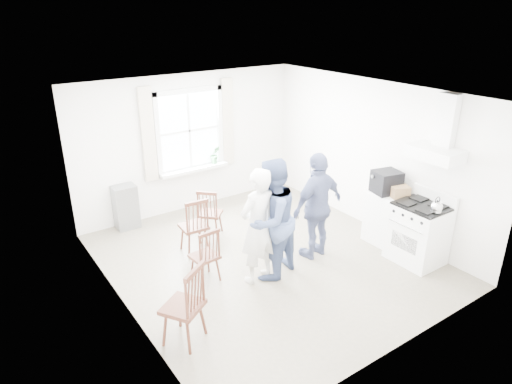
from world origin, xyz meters
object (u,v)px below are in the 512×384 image
low_cabinet (385,217)px  stereo_stack (386,182)px  person_right (318,206)px  person_left (258,226)px  windsor_chair_c (190,297)px  person_mid (271,220)px  windsor_chair_b (196,221)px  windsor_chair_a (208,251)px  gas_stove (418,232)px

low_cabinet → stereo_stack: size_ratio=1.88×
person_right → low_cabinet: bearing=159.6°
person_left → person_right: size_ratio=1.00×
person_left → stereo_stack: bearing=165.6°
low_cabinet → windsor_chair_c: (-3.82, -0.39, 0.19)m
windsor_chair_c → person_mid: (1.64, 0.66, 0.27)m
windsor_chair_b → person_mid: (0.60, -1.17, 0.32)m
person_left → person_right: 1.16m
windsor_chair_a → windsor_chair_c: windsor_chair_c is taller
stereo_stack → person_right: bearing=166.4°
stereo_stack → low_cabinet: bearing=-30.6°
person_mid → person_right: (0.93, 0.05, -0.04)m
low_cabinet → person_right: 1.35m
person_left → windsor_chair_b: bearing=-80.5°
windsor_chair_c → windsor_chair_b: bearing=60.5°
low_cabinet → windsor_chair_b: windsor_chair_b is taller
gas_stove → windsor_chair_b: bearing=141.8°
windsor_chair_a → windsor_chair_c: size_ratio=0.83×
gas_stove → windsor_chair_a: bearing=156.5°
person_mid → person_right: person_mid is taller
windsor_chair_c → person_right: person_right is taller
windsor_chair_c → person_mid: person_mid is taller
stereo_stack → gas_stove: bearing=-91.9°
person_mid → person_right: 0.93m
stereo_stack → windsor_chair_a: (-3.00, 0.57, -0.56)m
gas_stove → low_cabinet: gas_stove is taller
windsor_chair_a → windsor_chair_b: windsor_chair_b is taller
low_cabinet → person_left: size_ratio=0.52×
windsor_chair_c → person_left: 1.58m
person_mid → windsor_chair_a: bearing=-39.7°
windsor_chair_a → windsor_chair_b: size_ratio=0.90×
person_mid → stereo_stack: bearing=154.6°
stereo_stack → windsor_chair_b: bearing=152.7°
gas_stove → person_left: person_left is taller
gas_stove → windsor_chair_a: gas_stove is taller
gas_stove → person_right: person_right is taller
windsor_chair_b → person_left: size_ratio=0.56×
windsor_chair_c → windsor_chair_a: bearing=52.0°
gas_stove → person_left: (-2.34, 0.98, 0.38)m
stereo_stack → person_right: (-1.21, 0.29, -0.22)m
gas_stove → windsor_chair_a: (-2.98, 1.30, 0.04)m
gas_stove → person_left: bearing=157.4°
person_left → person_mid: (0.23, -0.01, 0.04)m
windsor_chair_a → person_mid: person_mid is taller
low_cabinet → person_mid: (-2.18, 0.27, 0.45)m
stereo_stack → windsor_chair_a: bearing=169.3°
gas_stove → windsor_chair_b: gas_stove is taller
windsor_chair_a → person_mid: bearing=-20.7°
person_left → person_right: person_left is taller
gas_stove → stereo_stack: (0.02, 0.73, 0.60)m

